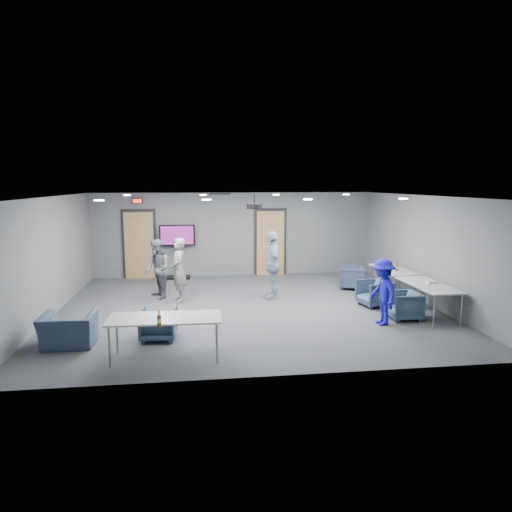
{
  "coord_description": "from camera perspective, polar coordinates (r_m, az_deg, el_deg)",
  "views": [
    {
      "loc": [
        -1.21,
        -10.69,
        3.01
      ],
      "look_at": [
        0.26,
        0.46,
        1.2
      ],
      "focal_mm": 32.0,
      "sensor_mm": 36.0,
      "label": 1
    }
  ],
  "objects": [
    {
      "name": "chair_right_a",
      "position": [
        13.38,
        11.93,
        -2.64
      ],
      "size": [
        0.92,
        0.91,
        0.65
      ],
      "primitive_type": "imported",
      "rotation": [
        0.0,
        0.0,
        -1.96
      ],
      "color": "#35425B",
      "rests_on": "floor"
    },
    {
      "name": "ceiling",
      "position": [
        10.76,
        -1.07,
        7.49
      ],
      "size": [
        9.0,
        9.0,
        0.0
      ],
      "primitive_type": "plane",
      "rotation": [
        3.14,
        0.0,
        0.0
      ],
      "color": "white",
      "rests_on": "wall_back"
    },
    {
      "name": "wall_front",
      "position": [
        7.0,
        2.67,
        -4.58
      ],
      "size": [
        9.0,
        0.02,
        2.7
      ],
      "primitive_type": "cube",
      "color": "slate",
      "rests_on": "floor"
    },
    {
      "name": "bottle_front",
      "position": [
        7.53,
        -12.02,
        -7.89
      ],
      "size": [
        0.07,
        0.07,
        0.27
      ],
      "color": "#612E10",
      "rests_on": "table_front_left"
    },
    {
      "name": "wrapper",
      "position": [
        11.23,
        21.11,
        -3.05
      ],
      "size": [
        0.24,
        0.17,
        0.06
      ],
      "primitive_type": "cube",
      "rotation": [
        0.0,
        0.0,
        0.01
      ],
      "color": "silver",
      "rests_on": "table_right_b"
    },
    {
      "name": "tv_stand",
      "position": [
        14.59,
        -9.78,
        0.97
      ],
      "size": [
        1.12,
        0.53,
        1.71
      ],
      "color": "black",
      "rests_on": "floor"
    },
    {
      "name": "person_c",
      "position": [
        11.93,
        2.05,
        -1.11
      ],
      "size": [
        0.48,
        1.06,
        1.77
      ],
      "primitive_type": "imported",
      "rotation": [
        0.0,
        0.0,
        -1.53
      ],
      "color": "#9DB3CA",
      "rests_on": "floor"
    },
    {
      "name": "door_right",
      "position": [
        14.97,
        1.8,
        1.68
      ],
      "size": [
        1.06,
        0.17,
        2.24
      ],
      "color": "black",
      "rests_on": "wall_back"
    },
    {
      "name": "chair_right_b",
      "position": [
        11.63,
        14.54,
        -4.53
      ],
      "size": [
        0.83,
        0.81,
        0.64
      ],
      "primitive_type": "imported",
      "rotation": [
        0.0,
        0.0,
        -1.37
      ],
      "color": "#384762",
      "rests_on": "floor"
    },
    {
      "name": "person_a",
      "position": [
        11.73,
        -9.66,
        -1.75
      ],
      "size": [
        0.46,
        0.64,
        1.64
      ],
      "primitive_type": "imported",
      "rotation": [
        0.0,
        0.0,
        -1.45
      ],
      "color": "gray",
      "rests_on": "floor"
    },
    {
      "name": "person_d",
      "position": [
        10.1,
        15.53,
        -4.34
      ],
      "size": [
        0.58,
        0.95,
        1.43
      ],
      "primitive_type": "imported",
      "rotation": [
        0.0,
        0.0,
        -1.52
      ],
      "color": "#1A19A6",
      "rests_on": "floor"
    },
    {
      "name": "chair_front_a",
      "position": [
        9.13,
        -12.09,
        -8.25
      ],
      "size": [
        0.71,
        0.73,
        0.62
      ],
      "primitive_type": "imported",
      "rotation": [
        0.0,
        0.0,
        3.07
      ],
      "color": "#3E4D6B",
      "rests_on": "floor"
    },
    {
      "name": "snack_box",
      "position": [
        12.99,
        16.96,
        -1.29
      ],
      "size": [
        0.18,
        0.14,
        0.04
      ],
      "primitive_type": "cube",
      "rotation": [
        0.0,
        0.0,
        0.16
      ],
      "color": "#DF4137",
      "rests_on": "table_right_a"
    },
    {
      "name": "exit_sign",
      "position": [
        14.74,
        -14.6,
        6.67
      ],
      "size": [
        0.32,
        0.08,
        0.16
      ],
      "color": "black",
      "rests_on": "wall_back"
    },
    {
      "name": "wall_back",
      "position": [
        14.83,
        -2.81,
        2.71
      ],
      "size": [
        9.0,
        0.02,
        2.7
      ],
      "primitive_type": "cube",
      "color": "slate",
      "rests_on": "floor"
    },
    {
      "name": "hvac_diffuser",
      "position": [
        13.51,
        -4.56,
        7.74
      ],
      "size": [
        0.6,
        0.6,
        0.03
      ],
      "primitive_type": "cube",
      "color": "black",
      "rests_on": "ceiling"
    },
    {
      "name": "projector",
      "position": [
        11.91,
        -0.19,
        6.23
      ],
      "size": [
        0.42,
        0.4,
        0.36
      ],
      "rotation": [
        0.0,
        0.0,
        -0.42
      ],
      "color": "black",
      "rests_on": "ceiling"
    },
    {
      "name": "table_right_b",
      "position": [
        11.09,
        20.74,
        -3.55
      ],
      "size": [
        0.77,
        1.86,
        0.73
      ],
      "rotation": [
        0.0,
        0.0,
        1.57
      ],
      "color": "#BBBDC0",
      "rests_on": "floor"
    },
    {
      "name": "chair_right_c",
      "position": [
        10.71,
        17.97,
        -5.9
      ],
      "size": [
        0.7,
        0.68,
        0.62
      ],
      "primitive_type": "imported",
      "rotation": [
        0.0,
        0.0,
        -1.59
      ],
      "color": "#384D62",
      "rests_on": "floor"
    },
    {
      "name": "wall_left",
      "position": [
        11.31,
        -24.35,
        -0.12
      ],
      "size": [
        0.02,
        8.0,
        2.7
      ],
      "primitive_type": "cube",
      "color": "slate",
      "rests_on": "floor"
    },
    {
      "name": "downlights",
      "position": [
        10.76,
        -1.07,
        7.41
      ],
      "size": [
        6.18,
        3.78,
        0.02
      ],
      "color": "white",
      "rests_on": "ceiling"
    },
    {
      "name": "wall_right",
      "position": [
        12.24,
        20.38,
        0.77
      ],
      "size": [
        0.02,
        8.0,
        2.7
      ],
      "primitive_type": "cube",
      "color": "slate",
      "rests_on": "floor"
    },
    {
      "name": "chair_front_b",
      "position": [
        9.24,
        -22.37,
        -8.57
      ],
      "size": [
        0.96,
        0.84,
        0.62
      ],
      "primitive_type": "imported",
      "rotation": [
        0.0,
        0.0,
        3.13
      ],
      "color": "#3B4B66",
      "rests_on": "floor"
    },
    {
      "name": "table_front_left",
      "position": [
        8.05,
        -11.31,
        -7.79
      ],
      "size": [
        1.95,
        0.85,
        0.73
      ],
      "rotation": [
        0.0,
        0.0,
        -0.03
      ],
      "color": "#BBBDC0",
      "rests_on": "floor"
    },
    {
      "name": "person_b",
      "position": [
        12.18,
        -12.24,
        -1.61
      ],
      "size": [
        0.84,
        0.93,
        1.56
      ],
      "primitive_type": "imported",
      "rotation": [
        0.0,
        0.0,
        -1.17
      ],
      "color": "slate",
      "rests_on": "floor"
    },
    {
      "name": "bottle_right",
      "position": [
        12.49,
        17.2,
        -1.37
      ],
      "size": [
        0.06,
        0.06,
        0.24
      ],
      "color": "#612E10",
      "rests_on": "table_right_a"
    },
    {
      "name": "table_right_a",
      "position": [
        12.76,
        16.73,
        -1.76
      ],
      "size": [
        0.72,
        1.73,
        0.73
      ],
      "rotation": [
        0.0,
        0.0,
        1.57
      ],
      "color": "#BBBDC0",
      "rests_on": "floor"
    },
    {
      "name": "floor",
      "position": [
        11.17,
        -1.03,
        -6.49
      ],
      "size": [
        9.0,
        9.0,
        0.0
      ],
      "primitive_type": "plane",
      "color": "#373A3F",
      "rests_on": "ground"
    },
    {
      "name": "door_left",
      "position": [
        14.88,
        -14.38,
        1.36
      ],
      "size": [
        1.06,
        0.17,
        2.24
      ],
      "color": "black",
      "rests_on": "wall_back"
    }
  ]
}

